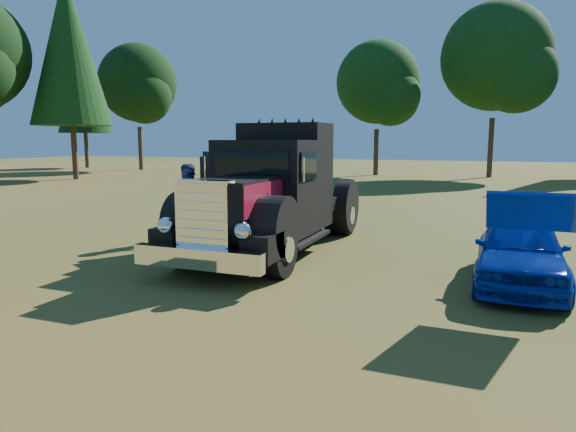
% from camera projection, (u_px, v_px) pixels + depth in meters
% --- Properties ---
extents(ground, '(120.00, 120.00, 0.00)m').
position_uv_depth(ground, '(271.00, 273.00, 10.13)').
color(ground, '#294D16').
rests_on(ground, ground).
extents(treeline, '(72.10, 23.52, 13.84)m').
position_uv_depth(treeline, '(431.00, 62.00, 33.63)').
color(treeline, '#2D2116').
rests_on(treeline, ground).
extents(diamond_t_truck, '(3.27, 7.16, 3.00)m').
position_uv_depth(diamond_t_truck, '(272.00, 197.00, 11.90)').
color(diamond_t_truck, black).
rests_on(diamond_t_truck, ground).
extents(hotrod_coupe, '(1.59, 4.06, 1.89)m').
position_uv_depth(hotrod_coupe, '(520.00, 250.00, 9.18)').
color(hotrod_coupe, '#070DA8').
rests_on(hotrod_coupe, ground).
extents(spectator_near, '(0.74, 0.83, 1.91)m').
position_uv_depth(spectator_near, '(191.00, 208.00, 12.54)').
color(spectator_near, '#21294E').
rests_on(spectator_near, ground).
extents(spectator_far, '(1.15, 1.22, 2.00)m').
position_uv_depth(spectator_far, '(191.00, 202.00, 13.28)').
color(spectator_far, '#1D2145').
rests_on(spectator_far, ground).
extents(distant_teal_car, '(1.84, 4.08, 1.30)m').
position_uv_depth(distant_teal_car, '(250.00, 169.00, 35.21)').
color(distant_teal_car, '#09373A').
rests_on(distant_teal_car, ground).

